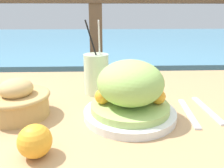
% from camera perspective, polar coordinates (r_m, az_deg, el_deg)
% --- Properties ---
extents(patio_table, '(1.27, 0.81, 0.74)m').
position_cam_1_polar(patio_table, '(0.70, -5.39, -13.03)').
color(patio_table, tan).
rests_on(patio_table, ground_plane).
extents(railing_fence, '(2.80, 0.08, 1.15)m').
position_cam_1_polar(railing_fence, '(1.27, -4.14, 10.98)').
color(railing_fence, brown).
rests_on(railing_fence, ground_plane).
extents(sea_backdrop, '(12.00, 4.00, 0.59)m').
position_cam_1_polar(sea_backdrop, '(3.82, -2.83, 7.50)').
color(sea_backdrop, teal).
rests_on(sea_backdrop, ground_plane).
extents(salad_plate, '(0.25, 0.25, 0.15)m').
position_cam_1_polar(salad_plate, '(0.57, 4.77, -2.43)').
color(salad_plate, silver).
rests_on(salad_plate, patio_table).
extents(drink_glass, '(0.08, 0.08, 0.25)m').
position_cam_1_polar(drink_glass, '(0.74, -4.11, 2.65)').
color(drink_glass, beige).
rests_on(drink_glass, patio_table).
extents(bread_basket, '(0.17, 0.17, 0.10)m').
position_cam_1_polar(bread_basket, '(0.63, -23.35, -4.09)').
color(bread_basket, tan).
rests_on(bread_basket, patio_table).
extents(fork, '(0.03, 0.18, 0.00)m').
position_cam_1_polar(fork, '(0.65, 19.33, -7.08)').
color(fork, silver).
rests_on(fork, patio_table).
extents(knife, '(0.02, 0.18, 0.00)m').
position_cam_1_polar(knife, '(0.69, 23.59, -6.14)').
color(knife, silver).
rests_on(knife, patio_table).
extents(orange_near_basket, '(0.07, 0.07, 0.07)m').
position_cam_1_polar(orange_near_basket, '(0.46, -19.49, -13.87)').
color(orange_near_basket, '#F9A328').
rests_on(orange_near_basket, patio_table).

